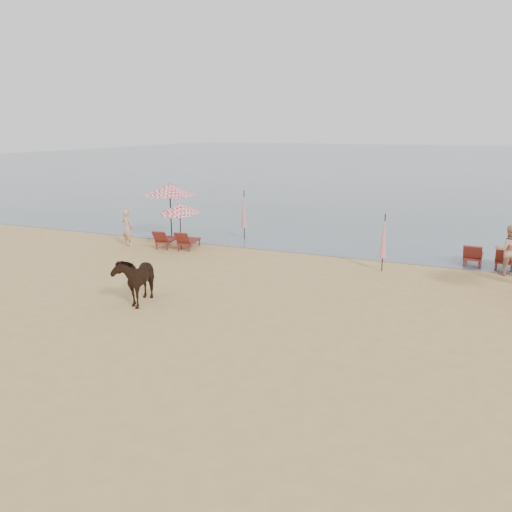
{
  "coord_description": "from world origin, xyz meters",
  "views": [
    {
      "loc": [
        6.0,
        -9.41,
        5.14
      ],
      "look_at": [
        0.0,
        5.0,
        1.1
      ],
      "focal_mm": 35.0,
      "sensor_mm": 36.0,
      "label": 1
    }
  ],
  "objects": [
    {
      "name": "lounger_cluster_left",
      "position": [
        -5.33,
        8.77,
        0.4
      ],
      "size": [
        1.8,
        1.74,
        0.58
      ],
      "rotation": [
        0.0,
        0.0,
        0.12
      ],
      "color": "maroon",
      "rests_on": "ground"
    },
    {
      "name": "cow",
      "position": [
        -2.82,
        2.4,
        0.75
      ],
      "size": [
        1.21,
        1.92,
        1.5
      ],
      "primitive_type": "imported",
      "rotation": [
        0.0,
        0.0,
        0.24
      ],
      "color": "black",
      "rests_on": "ground"
    },
    {
      "name": "beachgoer_right_a",
      "position": [
        7.67,
        9.91,
        0.9
      ],
      "size": [
        0.98,
        0.82,
        1.81
      ],
      "primitive_type": "imported",
      "rotation": [
        0.0,
        0.0,
        3.3
      ],
      "color": "tan",
      "rests_on": "ground"
    },
    {
      "name": "umbrella_closed_left",
      "position": [
        -3.38,
        11.67,
        1.41
      ],
      "size": [
        0.28,
        0.28,
        2.3
      ],
      "rotation": [
        0.0,
        0.0,
        -0.25
      ],
      "color": "black",
      "rests_on": "ground"
    },
    {
      "name": "umbrella_closed_right",
      "position": [
        3.5,
        8.67,
        1.32
      ],
      "size": [
        0.26,
        0.26,
        2.14
      ],
      "rotation": [
        0.0,
        0.0,
        -0.15
      ],
      "color": "black",
      "rests_on": "ground"
    },
    {
      "name": "umbrella_open_left_b",
      "position": [
        -5.04,
        8.69,
        1.81
      ],
      "size": [
        1.64,
        1.67,
        2.09
      ],
      "rotation": [
        0.0,
        0.0,
        -0.13
      ],
      "color": "black",
      "rests_on": "ground"
    },
    {
      "name": "umbrella_open_left_a",
      "position": [
        -6.35,
        10.04,
        2.39
      ],
      "size": [
        2.34,
        2.34,
        2.66
      ],
      "rotation": [
        0.0,
        0.0,
        -0.07
      ],
      "color": "black",
      "rests_on": "ground"
    },
    {
      "name": "beachgoer_left",
      "position": [
        -7.58,
        8.39,
        0.83
      ],
      "size": [
        0.69,
        0.54,
        1.66
      ],
      "primitive_type": "imported",
      "rotation": [
        0.0,
        0.0,
        2.89
      ],
      "color": "tan",
      "rests_on": "ground"
    },
    {
      "name": "sea",
      "position": [
        0.0,
        80.0,
        0.0
      ],
      "size": [
        160.0,
        140.0,
        0.06
      ],
      "primitive_type": "cube",
      "color": "#51606B",
      "rests_on": "ground"
    },
    {
      "name": "ground",
      "position": [
        0.0,
        0.0,
        0.0
      ],
      "size": [
        120.0,
        120.0,
        0.0
      ],
      "primitive_type": "plane",
      "color": "tan",
      "rests_on": "ground"
    }
  ]
}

